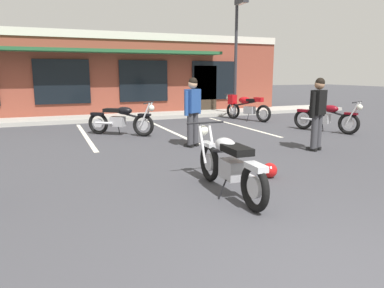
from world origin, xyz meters
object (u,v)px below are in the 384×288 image
Objects in this scene: motorcycle_foreground_classic at (229,164)px; motorcycle_silver_naked at (245,106)px; person_in_black_shirt at (193,108)px; helmet_on_pavement at (270,170)px; motorcycle_blue_standard at (326,117)px; parking_lot_lamp_post at (238,42)px; motorcycle_red_sportbike at (121,119)px; person_near_building at (318,110)px.

motorcycle_foreground_classic is 1.05× the size of motorcycle_silver_naked.
helmet_on_pavement is at bearing -85.74° from person_in_black_shirt.
motorcycle_blue_standard is 1.19× the size of person_in_black_shirt.
parking_lot_lamp_post is (-0.66, 4.44, 2.53)m from motorcycle_blue_standard.
parking_lot_lamp_post reaches higher than motorcycle_silver_naked.
motorcycle_red_sportbike and motorcycle_blue_standard have the same top height.
parking_lot_lamp_post reaches higher than motorcycle_blue_standard.
motorcycle_foreground_classic is 1.26× the size of person_near_building.
person_in_black_shirt is (-4.64, -0.56, 0.49)m from motorcycle_blue_standard.
person_in_black_shirt is 3.08m from helmet_on_pavement.
helmet_on_pavement is (1.05, 0.47, -0.33)m from motorcycle_foreground_classic.
motorcycle_foreground_classic is at bearing -85.37° from motorcycle_red_sportbike.
motorcycle_foreground_classic is 0.46× the size of parking_lot_lamp_post.
motorcycle_foreground_classic is 8.68m from motorcycle_silver_naked.
motorcycle_silver_naked is at bearing 62.59° from helmet_on_pavement.
motorcycle_foreground_classic is at bearing -119.70° from parking_lot_lamp_post.
person_in_black_shirt is 6.70m from parking_lot_lamp_post.
person_in_black_shirt reaches higher than motorcycle_foreground_classic.
motorcycle_blue_standard is 7.64× the size of helmet_on_pavement.
person_in_black_shirt and person_near_building have the same top height.
motorcycle_red_sportbike is 6.81× the size of helmet_on_pavement.
motorcycle_blue_standard is (0.85, -3.36, -0.07)m from motorcycle_silver_naked.
motorcycle_foreground_classic is at bearing -143.89° from motorcycle_blue_standard.
person_near_building is (3.78, -3.79, 0.49)m from motorcycle_red_sportbike.
helmet_on_pavement is (-2.26, -1.46, -0.82)m from person_near_building.
parking_lot_lamp_post is at bearing 98.50° from motorcycle_blue_standard.
motorcycle_foreground_classic and motorcycle_silver_naked have the same top height.
motorcycle_foreground_classic is at bearing -103.62° from person_in_black_shirt.
motorcycle_silver_naked and motorcycle_blue_standard have the same top height.
motorcycle_foreground_classic is 3.57m from person_in_black_shirt.
person_near_building is at bearing -103.56° from motorcycle_silver_naked.
person_near_building is at bearing 32.93° from helmet_on_pavement.
helmet_on_pavement is at bearing -73.90° from motorcycle_red_sportbike.
motorcycle_red_sportbike is (-0.46, 5.73, 0.00)m from motorcycle_foreground_classic.
motorcycle_foreground_classic is at bearing -122.15° from motorcycle_silver_naked.
parking_lot_lamp_post reaches higher than person_in_black_shirt.
parking_lot_lamp_post is (0.19, 1.08, 2.47)m from motorcycle_silver_naked.
motorcycle_foreground_classic is 1.19× the size of motorcycle_red_sportbike.
person_near_building is at bearing 30.32° from motorcycle_foreground_classic.
parking_lot_lamp_post reaches higher than motorcycle_red_sportbike.
motorcycle_silver_naked is 1.01× the size of motorcycle_blue_standard.
motorcycle_silver_naked is 0.44× the size of parking_lot_lamp_post.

